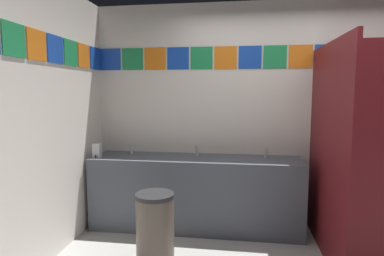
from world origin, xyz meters
The scene contains 10 objects.
wall_back centered at (0.00, 1.47, 1.32)m, with size 4.55×0.09×2.62m.
wall_side centered at (-2.31, 0.00, 1.32)m, with size 0.09×2.86×2.62m.
vanity_counter centered at (-1.03, 1.15, 0.43)m, with size 2.39×0.56×0.83m.
faucet_left centered at (-1.83, 1.24, 0.89)m, with size 0.04×0.10×0.14m.
faucet_center centered at (-1.03, 1.24, 0.89)m, with size 0.04×0.10×0.14m.
faucet_right centered at (-0.23, 1.24, 0.89)m, with size 0.04×0.10×0.14m.
soap_dispenser centered at (-2.14, 0.99, 0.91)m, with size 0.09×0.09×0.16m.
stall_divider centered at (0.47, 0.48, 1.02)m, with size 0.92×1.40×2.05m.
toilet centered at (0.89, 1.07, 0.30)m, with size 0.39×0.49×0.74m.
trash_bin centered at (-1.30, 0.34, 0.33)m, with size 0.36×0.36×0.65m.
Camera 1 is at (-0.54, -2.48, 1.58)m, focal length 30.42 mm.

